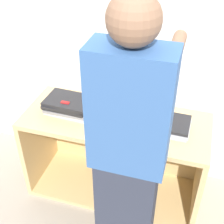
# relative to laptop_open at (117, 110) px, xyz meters

# --- Properties ---
(ground_plane) EXTENTS (12.00, 12.00, 0.00)m
(ground_plane) POSITION_rel_laptop_open_xyz_m (0.00, -0.32, -0.77)
(ground_plane) COLOR #9E9384
(wall_back) EXTENTS (8.00, 0.05, 2.40)m
(wall_back) POSITION_rel_laptop_open_xyz_m (0.00, 0.33, 0.43)
(wall_back) COLOR silver
(wall_back) RESTS_ON ground_plane
(cart) EXTENTS (1.33, 0.55, 0.72)m
(cart) POSITION_rel_laptop_open_xyz_m (0.00, 0.02, -0.41)
(cart) COLOR tan
(cart) RESTS_ON ground_plane
(laptop_open) EXTENTS (0.32, 0.28, 0.23)m
(laptop_open) POSITION_rel_laptop_open_xyz_m (0.00, 0.00, 0.00)
(laptop_open) COLOR gray
(laptop_open) RESTS_ON cart
(laptop_stack_left) EXTENTS (0.34, 0.24, 0.11)m
(laptop_stack_left) POSITION_rel_laptop_open_xyz_m (-0.35, -0.05, 0.00)
(laptop_stack_left) COLOR #B7B7BC
(laptop_stack_left) RESTS_ON cart
(laptop_stack_right) EXTENTS (0.33, 0.23, 0.06)m
(laptop_stack_right) POSITION_rel_laptop_open_xyz_m (0.35, -0.05, -0.02)
(laptop_stack_right) COLOR #B7B7BC
(laptop_stack_right) RESTS_ON cart
(person) EXTENTS (0.40, 0.53, 1.75)m
(person) POSITION_rel_laptop_open_xyz_m (0.22, -0.55, 0.12)
(person) COLOR #2D3342
(person) RESTS_ON ground_plane
(inventory_tag) EXTENTS (0.06, 0.02, 0.01)m
(inventory_tag) POSITION_rel_laptop_open_xyz_m (-0.35, -0.10, 0.06)
(inventory_tag) COLOR red
(inventory_tag) RESTS_ON laptop_stack_left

